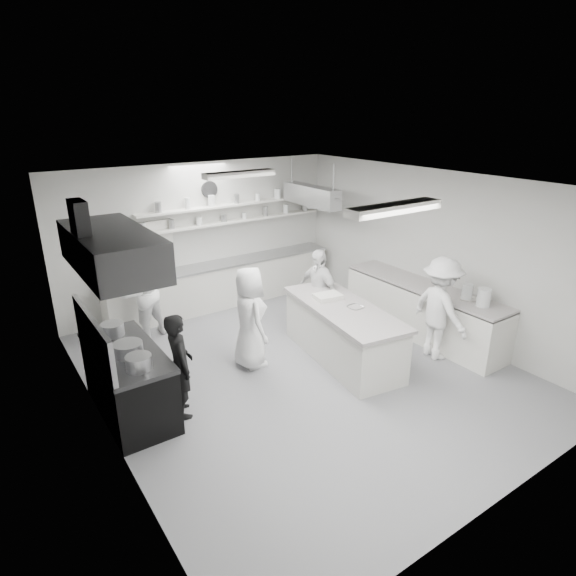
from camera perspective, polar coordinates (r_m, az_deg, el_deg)
floor at (r=7.98m, az=1.36°, el=-9.67°), size 6.00×7.00×0.02m
ceiling at (r=6.97m, az=1.57°, el=12.33°), size 6.00×7.00×0.02m
wall_back at (r=10.26m, az=-10.11°, el=6.07°), size 6.00×0.04×3.00m
wall_front at (r=5.20m, az=25.04°, el=-10.39°), size 6.00×0.04×3.00m
wall_left at (r=6.21m, az=-21.71°, el=-4.80°), size 0.04×7.00×3.00m
wall_right at (r=9.34m, az=16.61°, el=4.10°), size 0.04×7.00×3.00m
stove at (r=7.11m, az=-18.22°, el=-10.61°), size 0.80×1.80×0.90m
exhaust_hood at (r=6.38m, az=-20.09°, el=4.24°), size 0.85×2.00×0.50m
back_counter at (r=10.42m, az=-7.57°, el=0.46°), size 5.00×0.60×0.92m
shelf_lower at (r=10.39m, az=-6.36°, el=7.86°), size 4.20×0.26×0.04m
shelf_upper at (r=10.31m, az=-6.44°, el=9.76°), size 4.20×0.26×0.04m
pass_through_window at (r=9.81m, az=-16.96°, el=4.53°), size 1.30×0.04×1.00m
wall_clock at (r=10.11m, az=-9.31°, el=11.42°), size 0.32×0.05×0.32m
right_counter at (r=9.29m, az=15.53°, el=-2.62°), size 0.74×3.30×0.94m
pot_rack at (r=10.16m, az=2.76°, el=10.85°), size 0.30×1.60×0.40m
light_fixture_front at (r=5.65m, az=12.47°, el=9.20°), size 1.30×0.25×0.10m
light_fixture_rear at (r=8.49m, az=-5.77°, el=13.23°), size 1.30×0.25×0.10m
prep_island at (r=8.18m, az=6.46°, el=-5.40°), size 1.24×2.53×0.89m
stove_pot at (r=6.70m, az=-18.33°, el=-7.05°), size 0.38×0.38×0.22m
cook_stove at (r=6.74m, az=-12.65°, el=-8.92°), size 0.44×0.60×1.50m
cook_back at (r=9.05m, az=-17.05°, el=-0.52°), size 1.05×0.94×1.79m
cook_island_left at (r=7.78m, az=-4.54°, el=-3.51°), size 0.62×0.88×1.69m
cook_island_right at (r=8.95m, az=3.56°, el=-0.43°), size 0.50×0.99×1.62m
cook_right at (r=8.38m, az=17.51°, el=-2.35°), size 0.81×1.22×1.76m
bowl_island_a at (r=7.99m, az=7.96°, el=-2.36°), size 0.27×0.27×0.06m
bowl_island_b at (r=8.52m, az=4.31°, el=-0.75°), size 0.19×0.19×0.06m
bowl_right at (r=8.67m, az=20.50°, el=-1.29°), size 0.35×0.35×0.07m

